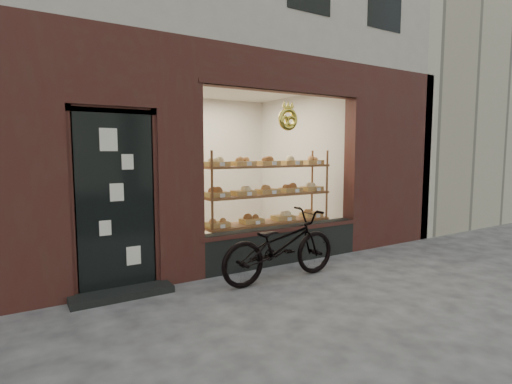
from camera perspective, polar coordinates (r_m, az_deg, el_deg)
ground at (r=4.42m, az=15.70°, el=-16.82°), size 90.00×90.00×0.00m
neighbor_right at (r=15.34m, az=25.80°, el=15.83°), size 12.00×7.00×9.00m
display_shelf at (r=6.38m, az=1.69°, el=-1.38°), size 2.20×0.45×1.70m
bicycle at (r=5.27m, az=3.50°, el=-7.66°), size 1.75×0.63×0.91m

